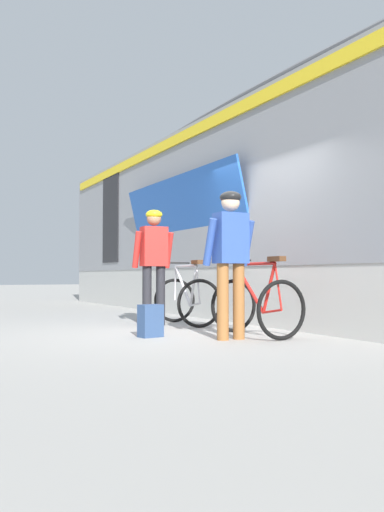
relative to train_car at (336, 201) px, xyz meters
The scene contains 7 objects.
ground_plane 3.51m from the train_car, behind, with size 80.00×80.00×0.00m, color #A09E99.
train_car is the anchor object (origin of this frame).
cyclist_near_in_red 3.11m from the train_car, 160.90° to the left, with size 0.63×0.34×1.76m.
cyclist_far_in_blue 3.09m from the train_car, 158.78° to the right, with size 0.62×0.32×1.76m.
bicycle_near_silver 2.92m from the train_car, 160.55° to the left, with size 0.82×1.14×0.99m.
bicycle_far_red 2.91m from the train_car, 157.97° to the right, with size 0.72×1.08×0.99m.
backpack_on_platform 3.92m from the train_car, behind, with size 0.28×0.18×0.40m, color navy.
Camera 1 is at (-3.27, -6.10, 0.75)m, focal length 36.78 mm.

